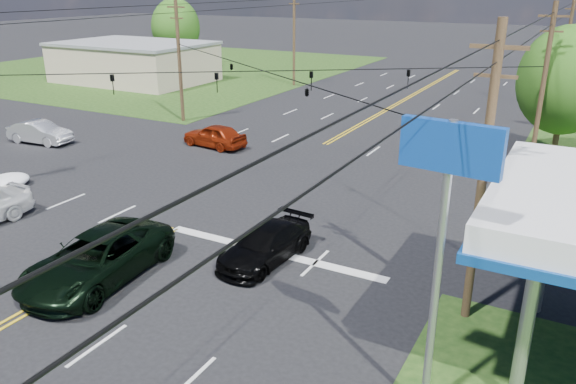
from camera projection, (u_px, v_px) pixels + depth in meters
The scene contains 19 objects.
ground at pixel (266, 178), 31.83m from camera, with size 280.00×280.00×0.00m, color black.
grass_nw at pixel (160, 67), 73.82m from camera, with size 46.00×48.00×0.03m, color #1A3912.
stop_bar at pixel (271, 252), 23.01m from camera, with size 10.00×0.50×0.02m, color silver.
retail_nw at pixel (134, 63), 62.65m from camera, with size 16.00×11.00×4.00m, color #C2B392.
pole_se at pixel (483, 176), 16.90m from camera, with size 1.60×0.28×9.50m.
pole_nw at pixel (179, 59), 43.33m from camera, with size 1.60×0.28×9.50m.
pole_ne at pixel (543, 86), 31.73m from camera, with size 1.60×0.28×9.50m.
pole_left_far at pixel (294, 36), 58.90m from camera, with size 1.60×0.28×10.00m.
pole_right_far at pixel (566, 49), 47.30m from camera, with size 1.60×0.28×10.00m.
span_wire_signals at pixel (264, 71), 29.74m from camera, with size 26.00×18.00×1.13m.
power_lines at pixel (242, 22), 27.18m from camera, with size 26.04×100.00×0.64m.
tree_right_a at pixel (566, 81), 33.78m from camera, with size 5.70×5.70×8.18m.
tree_far_l at pixel (176, 27), 70.67m from camera, with size 6.08×6.08×8.72m.
pickup_dkgreen at pixel (97, 258), 20.60m from camera, with size 2.94×6.37×1.77m, color black.
suv_black at pixel (265, 244), 22.12m from camera, with size 1.95×4.79×1.39m, color black.
sedan_silver at pixel (40, 132), 38.52m from camera, with size 1.62×4.63×1.53m, color silver.
sedan_red at pixel (215, 136), 37.62m from camera, with size 1.85×4.59×1.56m, color maroon.
polesign_se at pixel (446, 193), 12.40m from camera, with size 2.26×0.51×7.66m.
snowpile_b at pixel (8, 187), 30.37m from camera, with size 1.97×2.43×0.68m, color white.
Camera 1 is at (15.45, -13.87, 10.36)m, focal length 35.00 mm.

